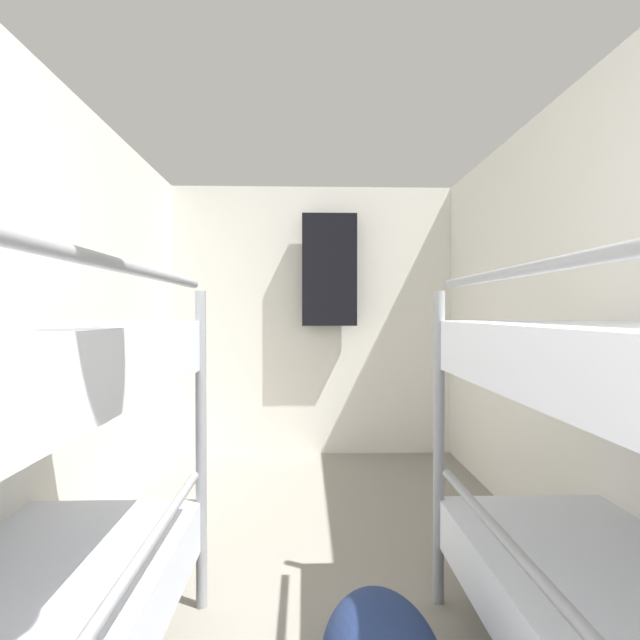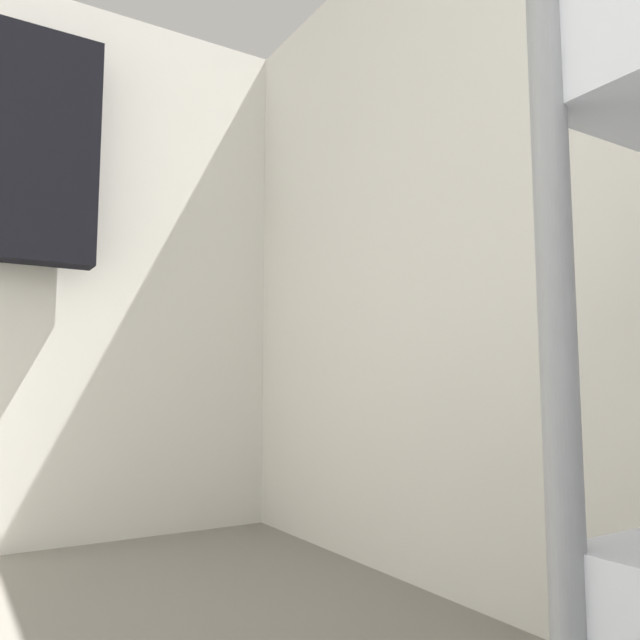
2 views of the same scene
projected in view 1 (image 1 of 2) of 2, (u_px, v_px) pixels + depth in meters
wall_left at (2, 332)px, 1.85m from camera, size 0.06×4.65×2.23m
wall_right at (629, 331)px, 1.92m from camera, size 0.06×4.65×2.23m
wall_back at (312, 321)px, 4.18m from camera, size 2.44×0.06×2.23m
hanging_coat at (329, 270)px, 4.03m from camera, size 0.44×0.12×0.90m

